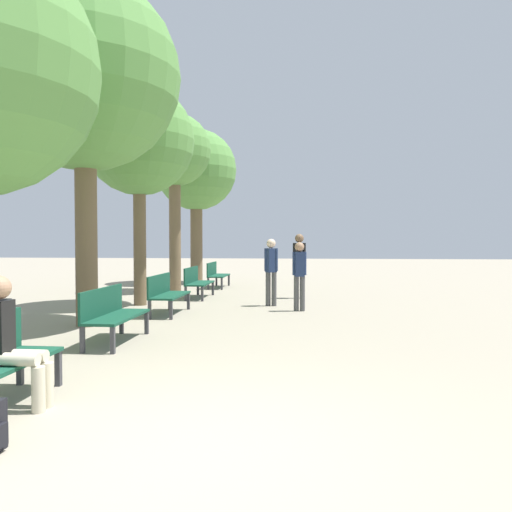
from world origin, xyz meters
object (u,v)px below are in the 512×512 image
at_px(pedestrian_far, 271,268).
at_px(bench_row_1, 111,312).
at_px(bench_row_2, 166,292).
at_px(tree_row_4, 196,171).
at_px(bench_row_3, 196,280).
at_px(bench_row_4, 216,273).
at_px(tree_row_2, 139,141).
at_px(tree_row_3, 175,153).
at_px(pedestrian_mid, 299,261).
at_px(tree_row_1, 85,77).
at_px(person_seated, 11,339).
at_px(pedestrian_near, 299,272).

bearing_deg(pedestrian_far, bench_row_1, -115.35).
height_order(bench_row_2, tree_row_4, tree_row_4).
height_order(bench_row_3, bench_row_4, same).
xyz_separation_m(bench_row_4, tree_row_2, (-1.04, -4.67, 3.52)).
bearing_deg(bench_row_2, tree_row_2, 126.76).
distance_m(bench_row_3, tree_row_3, 4.29).
bearing_deg(pedestrian_mid, pedestrian_far, -111.30).
bearing_deg(pedestrian_far, bench_row_2, -144.44).
distance_m(bench_row_1, tree_row_1, 4.48).
height_order(bench_row_3, pedestrian_mid, pedestrian_mid).
xyz_separation_m(tree_row_2, pedestrian_far, (3.22, 0.16, -3.07)).
xyz_separation_m(bench_row_1, person_seated, (0.24, -3.03, 0.18)).
height_order(tree_row_1, pedestrian_far, tree_row_1).
height_order(bench_row_4, person_seated, person_seated).
bearing_deg(tree_row_1, bench_row_4, 82.24).
relative_size(bench_row_2, tree_row_2, 0.29).
relative_size(tree_row_1, pedestrian_mid, 3.61).
height_order(bench_row_3, tree_row_3, tree_row_3).
bearing_deg(bench_row_3, pedestrian_near, -38.67).
xyz_separation_m(bench_row_4, pedestrian_near, (2.87, -5.33, 0.41)).
xyz_separation_m(tree_row_2, pedestrian_mid, (3.88, 1.85, -2.99)).
bearing_deg(bench_row_3, pedestrian_far, -34.27).
distance_m(tree_row_2, tree_row_3, 3.32).
relative_size(tree_row_1, pedestrian_far, 3.92).
height_order(person_seated, pedestrian_mid, pedestrian_mid).
distance_m(bench_row_1, bench_row_2, 3.03).
xyz_separation_m(person_seated, pedestrian_near, (2.63, 6.80, 0.22)).
bearing_deg(bench_row_3, tree_row_3, 121.93).
bearing_deg(person_seated, pedestrian_mid, 74.43).
xyz_separation_m(tree_row_1, person_seated, (1.28, -4.47, -3.93)).
bearing_deg(tree_row_2, person_seated, -80.24).
bearing_deg(person_seated, bench_row_2, 92.26).
bearing_deg(person_seated, tree_row_2, 99.76).
relative_size(pedestrian_near, pedestrian_far, 0.95).
distance_m(bench_row_3, pedestrian_far, 2.67).
relative_size(tree_row_3, pedestrian_near, 3.56).
distance_m(tree_row_3, pedestrian_near, 6.53).
bearing_deg(tree_row_4, bench_row_3, -77.57).
distance_m(tree_row_3, tree_row_4, 3.06).
distance_m(tree_row_1, tree_row_4, 9.37).
bearing_deg(pedestrian_near, pedestrian_mid, 90.82).
bearing_deg(bench_row_2, bench_row_3, 90.00).
relative_size(tree_row_2, person_seated, 4.28).
height_order(bench_row_3, person_seated, person_seated).
distance_m(tree_row_1, person_seated, 6.09).
bearing_deg(pedestrian_mid, tree_row_2, -154.53).
xyz_separation_m(bench_row_1, pedestrian_mid, (2.83, 6.28, 0.53)).
bearing_deg(bench_row_3, pedestrian_mid, 4.23).
relative_size(bench_row_4, person_seated, 1.26).
bearing_deg(tree_row_1, pedestrian_mid, 51.31).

